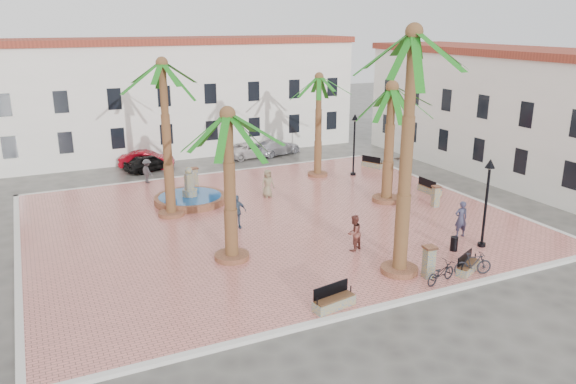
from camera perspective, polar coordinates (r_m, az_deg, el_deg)
name	(u,v)px	position (r m, az deg, el deg)	size (l,w,h in m)	color
ground	(272,221)	(31.63, -1.64, -3.00)	(120.00, 120.00, 0.00)	#56544F
plaza	(272,220)	(31.60, -1.64, -2.87)	(26.00, 22.00, 0.15)	#DC7B70
kerb_n	(212,174)	(41.46, -7.77, 1.84)	(26.30, 0.30, 0.16)	silver
kerb_s	(384,306)	(22.80, 9.76, -11.35)	(26.30, 0.30, 0.16)	silver
kerb_e	(453,191)	(38.42, 16.41, 0.07)	(0.30, 22.30, 0.16)	silver
kerb_w	(18,260)	(29.31, -25.76, -6.27)	(0.30, 22.30, 0.16)	silver
building_north	(177,95)	(49.08, -11.25, 9.61)	(30.40, 7.40, 9.50)	white
building_east	(516,113)	(43.70, 22.13, 7.48)	(7.40, 26.40, 9.00)	white
fountain	(190,198)	(34.82, -9.91, -0.57)	(4.34, 4.34, 2.24)	brown
palm_nw	(163,80)	(31.19, -12.60, 11.08)	(4.84, 4.84, 8.87)	brown
palm_sw	(228,133)	(24.78, -6.11, 5.94)	(5.29, 5.29, 7.16)	brown
palm_s	(413,58)	(23.30, 12.54, 13.12)	(5.34, 5.34, 10.62)	brown
palm_e	(391,102)	(33.84, 10.47, 8.95)	(5.71, 5.71, 7.37)	brown
palm_ne	(319,88)	(39.25, 3.16, 10.47)	(4.62, 4.62, 7.31)	brown
bench_s	(334,302)	(22.16, 4.68, -11.04)	(1.86, 0.86, 0.94)	gray
bench_se	(468,267)	(26.28, 17.81, -7.24)	(1.65, 1.14, 0.85)	gray
bench_e	(429,189)	(37.33, 14.15, 0.30)	(0.56, 1.79, 0.94)	gray
bench_ne	(372,164)	(43.10, 8.56, 2.83)	(1.19, 1.72, 0.88)	gray
lamppost_s	(488,188)	(28.48, 19.62, 0.39)	(0.48, 0.48, 4.44)	black
lamppost_e	(354,134)	(40.10, 6.77, 5.87)	(0.48, 0.48, 4.43)	black
bollard_se	(429,261)	(25.06, 14.12, -6.85)	(0.56, 0.56, 1.45)	gray
bollard_n	(195,177)	(38.02, -9.46, 1.54)	(0.50, 0.50, 1.31)	gray
bollard_e	(436,196)	(34.54, 14.78, -0.39)	(0.52, 0.52, 1.30)	gray
litter_bin	(454,244)	(28.36, 16.51, -5.06)	(0.36, 0.36, 0.70)	black
cyclist_a	(461,219)	(30.07, 17.16, -2.62)	(0.70, 0.46, 1.91)	#31324C
bicycle_a	(441,273)	(24.83, 15.25, -7.92)	(0.61, 1.74, 0.91)	black
cyclist_b	(354,233)	(27.26, 6.71, -4.14)	(0.86, 0.67, 1.78)	brown
bicycle_b	(473,264)	(25.91, 18.28, -6.95)	(0.49, 1.74, 1.05)	black
pedestrian_fountain_a	(268,183)	(35.24, -2.08, 0.88)	(0.86, 0.56, 1.77)	#827356
pedestrian_fountain_b	(236,212)	(30.04, -5.26, -2.00)	(1.08, 0.45, 1.84)	#394C63
pedestrian_north	(147,171)	(39.56, -14.11, 2.08)	(1.07, 0.61, 1.65)	#504F55
pedestrian_east	(404,162)	(41.19, 11.71, 3.02)	(1.78, 0.57, 1.92)	gray
car_black	(149,162)	(43.41, -13.94, 2.94)	(1.52, 3.77, 1.28)	black
car_red	(147,160)	(44.16, -14.15, 3.20)	(1.42, 4.07, 1.34)	maroon
car_silver	(277,147)	(47.32, -1.17, 4.59)	(1.80, 4.42, 1.28)	silver
car_white	(252,150)	(46.52, -3.72, 4.31)	(2.05, 4.45, 1.24)	silver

